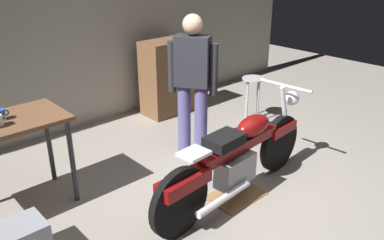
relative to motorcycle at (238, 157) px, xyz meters
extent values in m
plane|color=gray|center=(-0.05, -0.08, -0.45)|extent=(12.00, 12.00, 0.00)
cube|color=gray|center=(-0.05, 2.72, 1.10)|extent=(8.00, 0.12, 3.10)
cylinder|color=#2D2D33|center=(-1.21, 1.02, -0.02)|extent=(0.05, 0.05, 0.86)
cylinder|color=#2D2D33|center=(-1.21, 1.54, -0.02)|extent=(0.05, 0.05, 0.86)
cylinder|color=black|center=(0.76, 0.06, -0.13)|extent=(0.64, 0.12, 0.64)
cylinder|color=black|center=(-0.79, -0.05, -0.13)|extent=(0.64, 0.12, 0.64)
cube|color=maroon|center=(0.76, 0.06, 0.05)|extent=(0.45, 0.17, 0.10)
cube|color=maroon|center=(-0.74, -0.05, 0.05)|extent=(0.53, 0.22, 0.12)
cube|color=gray|center=(-0.07, 0.00, -0.11)|extent=(0.46, 0.27, 0.28)
cube|color=maroon|center=(0.03, 0.01, 0.10)|extent=(1.10, 0.18, 0.10)
ellipsoid|color=maroon|center=(0.23, 0.02, 0.25)|extent=(0.45, 0.25, 0.20)
cube|color=black|center=(-0.22, -0.01, 0.25)|extent=(0.38, 0.27, 0.10)
cube|color=silver|center=(-0.62, -0.04, 0.27)|extent=(0.25, 0.22, 0.03)
cylinder|color=silver|center=(0.82, 0.06, 0.20)|extent=(0.27, 0.07, 0.68)
cylinder|color=silver|center=(0.78, 0.06, 0.53)|extent=(0.08, 0.60, 0.03)
sphere|color=silver|center=(0.94, 0.07, 0.35)|extent=(0.16, 0.16, 0.16)
cylinder|color=silver|center=(-0.36, -0.16, -0.23)|extent=(0.70, 0.12, 0.07)
cylinder|color=#554F8A|center=(0.33, 0.86, -0.01)|extent=(0.15, 0.15, 0.88)
cylinder|color=#554F8A|center=(0.22, 1.03, -0.01)|extent=(0.15, 0.15, 0.88)
cube|color=#26262D|center=(0.27, 0.95, 0.71)|extent=(0.39, 0.44, 0.56)
cylinder|color=#26262D|center=(0.40, 0.75, 0.63)|extent=(0.09, 0.09, 0.58)
cylinder|color=#26262D|center=(0.14, 1.15, 0.63)|extent=(0.09, 0.09, 0.58)
sphere|color=tan|center=(0.27, 0.95, 1.11)|extent=(0.22, 0.22, 0.22)
cylinder|color=#B2B2B7|center=(1.63, 1.16, 0.18)|extent=(0.32, 0.32, 0.02)
cylinder|color=#B2B2B7|center=(1.74, 1.16, -0.14)|extent=(0.02, 0.02, 0.62)
cylinder|color=#B2B2B7|center=(1.63, 1.27, -0.14)|extent=(0.02, 0.02, 0.62)
cylinder|color=#B2B2B7|center=(1.52, 1.16, -0.14)|extent=(0.02, 0.02, 0.62)
cylinder|color=#B2B2B7|center=(1.63, 1.05, -0.14)|extent=(0.02, 0.02, 0.62)
cube|color=brown|center=(0.96, 2.22, 0.10)|extent=(0.80, 0.44, 1.10)
sphere|color=tan|center=(0.96, 1.99, 0.40)|extent=(0.04, 0.04, 0.04)
sphere|color=tan|center=(0.96, 1.99, 0.10)|extent=(0.04, 0.04, 0.04)
sphere|color=tan|center=(0.96, 1.99, -0.20)|extent=(0.04, 0.04, 0.04)
cube|color=olive|center=(0.00, 0.00, -0.44)|extent=(0.56, 0.40, 0.01)
torus|color=white|center=(-1.69, 1.21, 0.50)|extent=(0.05, 0.01, 0.05)
cylinder|color=#2D51AD|center=(-1.68, 1.32, 0.50)|extent=(0.09, 0.09, 0.10)
torus|color=#2D51AD|center=(-1.63, 1.32, 0.50)|extent=(0.06, 0.01, 0.06)
camera|label=1|loc=(-2.59, -2.19, 1.83)|focal=37.02mm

